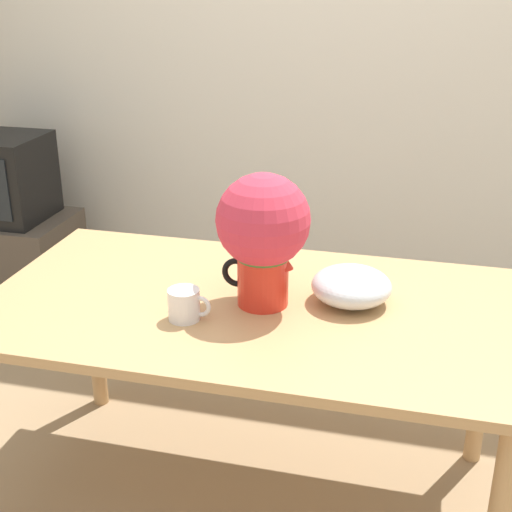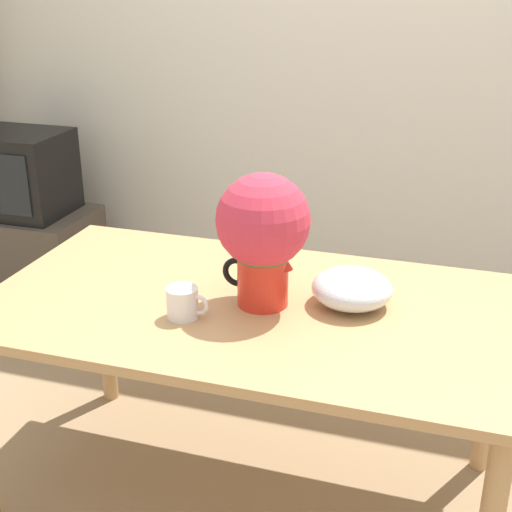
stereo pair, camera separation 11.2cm
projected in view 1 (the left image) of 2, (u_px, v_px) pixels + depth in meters
name	position (u px, v px, depth m)	size (l,w,h in m)	color
wall_back	(344.00, 46.00, 3.29)	(8.00, 0.05, 2.60)	silver
table	(249.00, 327.00, 2.15)	(1.58, 0.90, 0.73)	tan
flower_vase	(263.00, 232.00, 2.03)	(0.27, 0.27, 0.40)	red
coffee_mug	(185.00, 305.00, 2.00)	(0.12, 0.09, 0.09)	white
white_bowl	(351.00, 286.00, 2.10)	(0.24, 0.24, 0.11)	silver
tv_stand	(10.00, 262.00, 3.64)	(0.66, 0.46, 0.49)	#4C4238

